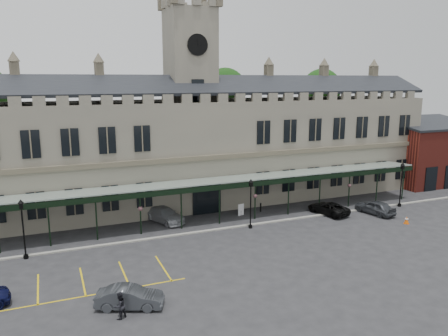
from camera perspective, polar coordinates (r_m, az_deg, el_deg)
name	(u,v)px	position (r m, az deg, el deg)	size (l,w,h in m)	color
ground	(250,248)	(38.51, 3.46, -10.45)	(140.00, 140.00, 0.00)	#252527
station_building	(192,148)	(51.12, -4.24, 2.56)	(60.00, 10.36, 17.30)	#696457
clock_tower	(191,91)	(50.60, -4.38, 10.03)	(5.60, 5.60, 24.80)	#696457
canopy	(218,200)	(44.21, -0.72, -4.22)	(50.00, 4.10, 4.30)	#8C9E93
brick_annex	(428,153)	(67.86, 25.10, 1.74)	(12.40, 8.36, 9.23)	maroon
kerb	(226,228)	(43.18, 0.26, -7.87)	(60.00, 0.40, 0.12)	gray
parking_markings	(83,284)	(33.85, -17.90, -14.24)	(16.00, 6.00, 0.01)	gold
tree_behind_mid	(225,91)	(61.83, 0.15, 10.05)	(6.00, 6.00, 16.00)	#332314
tree_behind_right	(321,90)	(69.55, 12.60, 9.94)	(6.00, 6.00, 16.00)	#332314
lamp_post_left	(23,224)	(38.92, -24.80, -6.63)	(0.48, 0.48, 5.03)	black
lamp_post_mid	(251,199)	(42.62, 3.51, -4.08)	(0.47, 0.47, 4.98)	black
lamp_post_right	(401,181)	(53.68, 22.17, -1.52)	(0.49, 0.49, 5.19)	black
traffic_cone	(407,220)	(48.24, 22.74, -6.30)	(0.49, 0.49, 0.78)	#DC5306
sign_board	(241,210)	(47.15, 2.23, -5.48)	(0.73, 0.21, 1.26)	black
bollard_left	(181,216)	(46.07, -5.62, -6.22)	(0.14, 0.14, 0.81)	black
bollard_right	(261,207)	(48.63, 4.81, -5.14)	(0.17, 0.17, 0.97)	black
car_left_b	(130,297)	(29.71, -12.22, -16.19)	(1.50, 4.31, 1.42)	#393C40
car_taxi	(164,215)	(45.52, -7.80, -6.04)	(2.09, 5.14, 1.49)	#A2A5AA
car_van	(328,208)	(48.91, 13.44, -5.11)	(2.21, 4.80, 1.33)	black
car_right_a	(375,207)	(50.34, 19.12, -4.85)	(1.80, 4.48, 1.53)	#393C40
person_b	(120,306)	(28.59, -13.47, -17.09)	(0.83, 0.65, 1.71)	black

